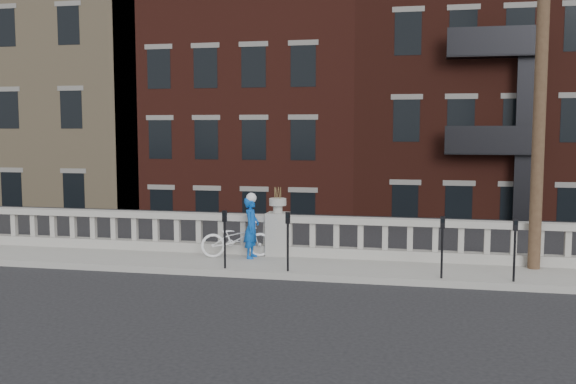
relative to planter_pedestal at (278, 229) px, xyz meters
name	(u,v)px	position (x,y,z in m)	size (l,w,h in m)	color
ground	(234,301)	(0.00, -3.95, -0.83)	(120.00, 120.00, 0.00)	black
sidewalk	(269,265)	(0.00, -0.95, -0.76)	(32.00, 2.20, 0.15)	gray
balustrade	(278,236)	(0.00, 0.00, -0.19)	(28.00, 0.34, 1.03)	gray
planter_pedestal	(278,229)	(0.00, 0.00, 0.00)	(0.55, 0.55, 1.76)	gray
lower_level	(365,143)	(0.56, 19.09, 1.80)	(80.00, 44.00, 20.80)	#605E59
utility_pole	(542,47)	(6.20, -0.35, 4.41)	(1.60, 0.28, 10.00)	#422D1E
parking_meter_a	(225,232)	(-0.86, -1.80, 0.17)	(0.10, 0.09, 1.36)	black
parking_meter_b	(288,235)	(0.64, -1.80, 0.17)	(0.10, 0.09, 1.36)	black
parking_meter_c	(442,240)	(4.06, -1.80, 0.17)	(0.10, 0.09, 1.36)	black
parking_meter_d	(515,242)	(5.56, -1.80, 0.17)	(0.10, 0.09, 1.36)	black
bicycle	(236,239)	(-0.98, -0.45, -0.21)	(0.62, 1.79, 0.94)	white
cyclist	(251,228)	(-0.57, -0.49, 0.09)	(0.56, 0.37, 1.54)	#0B48AB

